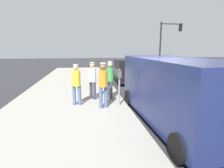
# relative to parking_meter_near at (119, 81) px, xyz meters

# --- Properties ---
(ground_plane) EXTENTS (80.00, 80.00, 0.00)m
(ground_plane) POSITION_rel_parking_meter_near_xyz_m (-1.35, 0.84, -1.18)
(ground_plane) COLOR #2D2D33
(sidewalk_slab) EXTENTS (5.00, 32.00, 0.15)m
(sidewalk_slab) POSITION_rel_parking_meter_near_xyz_m (2.15, 0.84, -1.11)
(sidewalk_slab) COLOR #9E998E
(sidewalk_slab) RESTS_ON ground
(parking_meter_near) EXTENTS (0.14, 0.18, 1.52)m
(parking_meter_near) POSITION_rel_parking_meter_near_xyz_m (0.00, 0.00, 0.00)
(parking_meter_near) COLOR gray
(parking_meter_near) RESTS_ON sidewalk_slab
(pedestrian_in_white) EXTENTS (0.34, 0.34, 1.70)m
(pedestrian_in_white) POSITION_rel_parking_meter_near_xyz_m (1.04, -1.09, -0.06)
(pedestrian_in_white) COLOR #383D47
(pedestrian_in_white) RESTS_ON sidewalk_slab
(pedestrian_in_yellow) EXTENTS (0.36, 0.34, 1.69)m
(pedestrian_in_yellow) POSITION_rel_parking_meter_near_xyz_m (1.73, -0.29, -0.06)
(pedestrian_in_yellow) COLOR #4C608C
(pedestrian_in_yellow) RESTS_ON sidewalk_slab
(pedestrian_in_orange) EXTENTS (0.35, 0.34, 1.78)m
(pedestrian_in_orange) POSITION_rel_parking_meter_near_xyz_m (0.68, 0.25, -0.00)
(pedestrian_in_orange) COLOR #4C608C
(pedestrian_in_orange) RESTS_ON sidewalk_slab
(pedestrian_in_green) EXTENTS (0.34, 0.35, 1.73)m
(pedestrian_in_green) POSITION_rel_parking_meter_near_xyz_m (0.23, -1.02, -0.03)
(pedestrian_in_green) COLOR #383D47
(pedestrian_in_green) RESTS_ON sidewalk_slab
(parked_van) EXTENTS (2.27, 5.26, 2.15)m
(parked_van) POSITION_rel_parking_meter_near_xyz_m (-1.50, 1.68, -0.03)
(parked_van) COLOR navy
(parked_van) RESTS_ON ground
(parked_sedan_behind) EXTENTS (1.97, 4.41, 1.65)m
(parked_sedan_behind) POSITION_rel_parking_meter_near_xyz_m (-1.73, -6.33, -0.43)
(parked_sedan_behind) COLOR black
(parked_sedan_behind) RESTS_ON ground
(traffic_light_corner) EXTENTS (2.48, 0.42, 5.20)m
(traffic_light_corner) POSITION_rel_parking_meter_near_xyz_m (-7.59, -11.95, 2.34)
(traffic_light_corner) COLOR black
(traffic_light_corner) RESTS_ON ground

